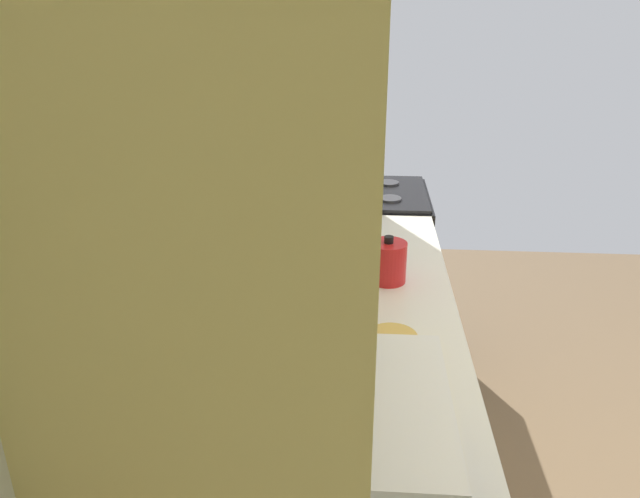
# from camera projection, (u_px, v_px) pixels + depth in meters

# --- Properties ---
(wall_back) EXTENTS (3.83, 0.12, 2.79)m
(wall_back) POSITION_uv_depth(u_px,v_px,m) (232.00, 192.00, 1.70)
(wall_back) COLOR beige
(wall_back) RESTS_ON ground_plane
(upper_cabinets) EXTENTS (1.71, 0.31, 0.58)m
(upper_cabinets) POSITION_uv_depth(u_px,v_px,m) (293.00, 77.00, 1.22)
(upper_cabinets) COLOR #EBD377
(oven_range) EXTENTS (0.62, 0.66, 1.11)m
(oven_range) POSITION_uv_depth(u_px,v_px,m) (364.00, 273.00, 3.36)
(oven_range) COLOR black
(oven_range) RESTS_ON ground_plane
(microwave) EXTENTS (0.48, 0.40, 0.26)m
(microwave) POSITION_uv_depth(u_px,v_px,m) (349.00, 450.00, 1.23)
(microwave) COLOR white
(microwave) RESTS_ON counter_run
(bowl) EXTENTS (0.15, 0.15, 0.06)m
(bowl) POSITION_uv_depth(u_px,v_px,m) (392.00, 342.00, 1.79)
(bowl) COLOR gold
(bowl) RESTS_ON counter_run
(kettle) EXTENTS (0.18, 0.13, 0.17)m
(kettle) POSITION_uv_depth(u_px,v_px,m) (388.00, 261.00, 2.22)
(kettle) COLOR red
(kettle) RESTS_ON counter_run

